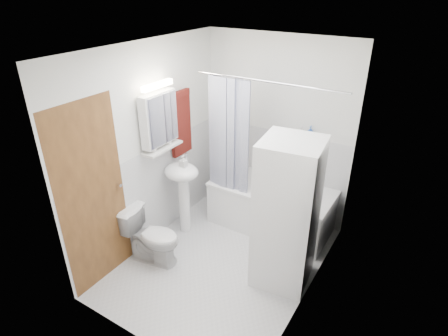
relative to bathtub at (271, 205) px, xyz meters
The scene contains 20 objects.
floor 0.99m from the bathtub, 99.87° to the right, with size 2.60×2.60×0.00m, color silver.
room_walls 1.49m from the bathtub, 99.87° to the right, with size 2.60×2.60×2.60m.
wainscot 0.70m from the bathtub, 104.32° to the right, with size 1.98×2.58×2.58m.
door 1.96m from the bathtub, 127.06° to the right, with size 0.05×2.00×2.00m.
bathtub is the anchor object (origin of this frame).
tub_spout 0.70m from the bathtub, 58.78° to the left, with size 0.04×0.04×0.12m, color silver.
curtain_rod 1.70m from the bathtub, 90.00° to the right, with size 0.02×0.02×1.73m, color silver.
shower_curtain 1.09m from the bathtub, 147.90° to the right, with size 0.55×0.02×1.45m.
sink 1.19m from the bathtub, 144.18° to the right, with size 0.44×0.37×1.04m.
medicine_cabinet 1.83m from the bathtub, 142.40° to the right, with size 0.13×0.50×0.71m.
shelf 1.59m from the bathtub, 142.01° to the right, with size 0.18×0.54×0.03m, color silver.
shower_caddy 0.92m from the bathtub, 52.00° to the left, with size 0.22×0.06×0.02m, color silver.
towel 1.57m from the bathtub, 160.21° to the right, with size 0.07×0.34×0.83m.
washer_dryer 1.07m from the bathtub, 57.02° to the right, with size 0.65×0.64×1.63m.
toilet 1.58m from the bathtub, 123.32° to the right, with size 0.37×0.66×0.65m, color white.
soap_pump 1.26m from the bathtub, 142.40° to the right, with size 0.08×0.17×0.08m, color gray.
shelf_bottle 1.70m from the bathtub, 137.27° to the right, with size 0.07×0.18×0.07m, color gray.
shelf_cup 1.57m from the bathtub, 146.31° to the right, with size 0.10×0.09×0.10m, color gray.
shampoo_a 0.97m from the bathtub, 59.31° to the left, with size 0.13×0.17×0.13m, color gray.
shampoo_b 0.98m from the bathtub, 45.92° to the left, with size 0.08×0.21×0.08m, color #2B59AF.
Camera 1 is at (1.80, -2.89, 2.96)m, focal length 30.00 mm.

